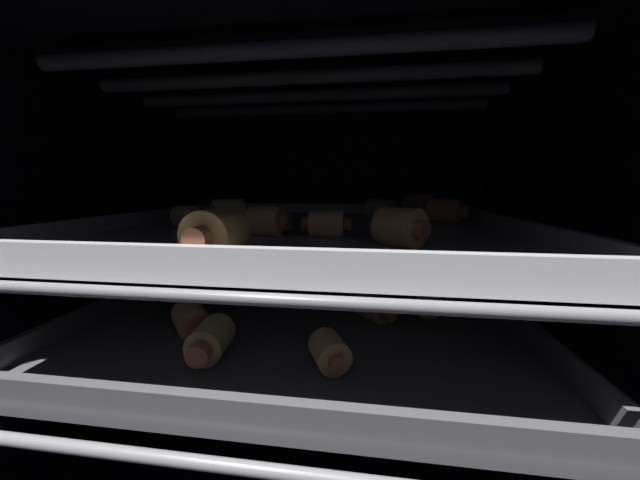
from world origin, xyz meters
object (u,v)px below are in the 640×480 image
(pig_in_blanket_lower_2, at_px, (329,351))
(oven_rack_upper, at_px, (309,236))
(baking_tray_lower, at_px, (310,305))
(pig_in_blanket_lower_5, at_px, (451,283))
(pig_in_blanket_upper_1, at_px, (217,233))
(pig_in_blanket_lower_0, at_px, (425,300))
(pig_in_blanket_lower_1, at_px, (211,339))
(pig_in_blanket_lower_3, at_px, (351,282))
(pig_in_blanket_upper_7, at_px, (400,227))
(pig_in_blanket_upper_6, at_px, (228,214))
(pig_in_blanket_lower_4, at_px, (372,306))
(oven_rack_lower, at_px, (310,313))
(baking_tray_upper, at_px, (309,228))
(pig_in_blanket_lower_6, at_px, (191,319))
(pig_in_blanket_upper_8, at_px, (418,205))
(pig_in_blanket_upper_5, at_px, (266,221))
(heating_element, at_px, (308,87))
(pig_in_blanket_upper_0, at_px, (445,211))
(pig_in_blanket_upper_4, at_px, (380,209))
(pig_in_blanket_upper_3, at_px, (327,224))
(pig_in_blanket_upper_2, at_px, (187,217))

(pig_in_blanket_lower_2, xyz_separation_m, oven_rack_upper, (-0.04, 0.13, 0.07))
(baking_tray_lower, relative_size, pig_in_blanket_lower_5, 7.96)
(pig_in_blanket_upper_1, bearing_deg, pig_in_blanket_lower_0, 44.53)
(pig_in_blanket_lower_1, bearing_deg, pig_in_blanket_lower_3, 58.97)
(pig_in_blanket_lower_0, bearing_deg, pig_in_blanket_upper_7, -111.28)
(pig_in_blanket_lower_5, bearing_deg, pig_in_blanket_upper_1, -132.59)
(pig_in_blanket_upper_6, bearing_deg, pig_in_blanket_lower_4, -0.23)
(oven_rack_lower, xyz_separation_m, pig_in_blanket_lower_5, (0.17, 0.05, 0.03))
(baking_tray_lower, xyz_separation_m, pig_in_blanket_lower_4, (0.07, -0.03, 0.01))
(pig_in_blanket_lower_4, bearing_deg, baking_tray_upper, 154.87)
(pig_in_blanket_lower_6, bearing_deg, pig_in_blanket_lower_0, 20.52)
(pig_in_blanket_lower_4, relative_size, pig_in_blanket_upper_8, 0.88)
(pig_in_blanket_lower_5, height_order, pig_in_blanket_upper_7, pig_in_blanket_upper_7)
(pig_in_blanket_upper_1, bearing_deg, pig_in_blanket_upper_5, 87.45)
(heating_element, relative_size, baking_tray_upper, 0.98)
(pig_in_blanket_upper_0, relative_size, pig_in_blanket_upper_4, 1.12)
(pig_in_blanket_upper_7, bearing_deg, baking_tray_lower, 129.29)
(pig_in_blanket_lower_3, bearing_deg, pig_in_blanket_upper_7, -74.40)
(pig_in_blanket_lower_4, height_order, pig_in_blanket_lower_6, pig_in_blanket_lower_6)
(pig_in_blanket_upper_5, height_order, pig_in_blanket_upper_8, pig_in_blanket_upper_8)
(oven_rack_upper, relative_size, pig_in_blanket_upper_3, 11.32)
(pig_in_blanket_lower_1, relative_size, pig_in_blanket_upper_5, 1.28)
(pig_in_blanket_lower_2, height_order, oven_rack_upper, oven_rack_upper)
(baking_tray_lower, bearing_deg, pig_in_blanket_upper_3, -68.23)
(pig_in_blanket_upper_2, bearing_deg, pig_in_blanket_lower_4, -0.76)
(oven_rack_lower, height_order, pig_in_blanket_upper_7, pig_in_blanket_upper_7)
(pig_in_blanket_lower_4, relative_size, pig_in_blanket_lower_5, 1.00)
(heating_element, xyz_separation_m, pig_in_blanket_lower_1, (-0.06, -0.13, -0.23))
(pig_in_blanket_upper_2, bearing_deg, heating_element, 13.53)
(pig_in_blanket_upper_8, bearing_deg, pig_in_blanket_lower_2, -109.24)
(pig_in_blanket_lower_2, bearing_deg, oven_rack_upper, 106.16)
(pig_in_blanket_upper_6, relative_size, pig_in_blanket_upper_7, 1.11)
(pig_in_blanket_lower_2, relative_size, pig_in_blanket_upper_1, 0.73)
(pig_in_blanket_upper_4, bearing_deg, heating_element, -128.34)
(pig_in_blanket_upper_2, relative_size, pig_in_blanket_upper_5, 0.96)
(pig_in_blanket_lower_0, distance_m, pig_in_blanket_upper_0, 0.13)
(pig_in_blanket_upper_1, bearing_deg, pig_in_blanket_upper_7, 25.13)
(baking_tray_upper, relative_size, pig_in_blanket_upper_7, 9.82)
(pig_in_blanket_upper_0, bearing_deg, pig_in_blanket_lower_2, -121.34)
(pig_in_blanket_upper_7, bearing_deg, pig_in_blanket_lower_6, 174.93)
(pig_in_blanket_lower_2, xyz_separation_m, pig_in_blanket_upper_4, (0.04, 0.24, 0.09))
(pig_in_blanket_lower_3, bearing_deg, pig_in_blanket_lower_5, 4.29)
(pig_in_blanket_lower_5, bearing_deg, pig_in_blanket_upper_8, 104.34)
(pig_in_blanket_lower_2, relative_size, pig_in_blanket_upper_7, 1.02)
(oven_rack_lower, relative_size, pig_in_blanket_upper_6, 10.37)
(heating_element, distance_m, pig_in_blanket_lower_4, 0.24)
(pig_in_blanket_upper_4, height_order, pig_in_blanket_upper_7, pig_in_blanket_upper_7)
(oven_rack_upper, distance_m, pig_in_blanket_upper_0, 0.18)
(pig_in_blanket_lower_4, xyz_separation_m, pig_in_blanket_upper_8, (0.07, 0.20, 0.09))
(pig_in_blanket_lower_4, bearing_deg, pig_in_blanket_lower_1, -143.81)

